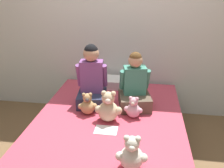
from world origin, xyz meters
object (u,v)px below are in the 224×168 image
at_px(teddy_bear_between_children, 109,108).
at_px(sign_card, 106,130).
at_px(teddy_bear_at_foot_of_bed, 132,155).
at_px(bed, 109,137).
at_px(teddy_bear_held_by_left_child, 88,105).
at_px(teddy_bear_held_by_right_child, 133,109).
at_px(pillow_at_headboard, 118,83).
at_px(child_on_right, 135,87).
at_px(child_on_left, 92,80).

bearing_deg(teddy_bear_between_children, sign_card, -90.35).
bearing_deg(teddy_bear_at_foot_of_bed, bed, 110.63).
bearing_deg(teddy_bear_at_foot_of_bed, sign_card, 118.72).
bearing_deg(teddy_bear_held_by_left_child, teddy_bear_held_by_right_child, -12.43).
relative_size(teddy_bear_held_by_left_child, teddy_bear_at_foot_of_bed, 0.84).
xyz_separation_m(teddy_bear_held_by_left_child, teddy_bear_at_foot_of_bed, (0.50, -0.72, 0.02)).
xyz_separation_m(bed, pillow_at_headboard, (0.00, 0.81, 0.28)).
bearing_deg(child_on_right, child_on_left, 167.89).
relative_size(teddy_bear_held_by_left_child, pillow_at_headboard, 0.48).
relative_size(teddy_bear_held_by_right_child, pillow_at_headboard, 0.46).
height_order(child_on_left, sign_card, child_on_left).
height_order(teddy_bear_held_by_left_child, pillow_at_headboard, teddy_bear_held_by_left_child).
bearing_deg(child_on_right, pillow_at_headboard, 103.56).
distance_m(bed, sign_card, 0.31).
distance_m(bed, teddy_bear_at_foot_of_bed, 0.79).
relative_size(child_on_left, sign_card, 3.21).
bearing_deg(teddy_bear_at_foot_of_bed, teddy_bear_between_children, 111.40).
bearing_deg(child_on_right, teddy_bear_held_by_left_child, -164.47).
xyz_separation_m(bed, child_on_right, (0.24, 0.30, 0.45)).
xyz_separation_m(child_on_right, teddy_bear_at_foot_of_bed, (0.04, -0.96, -0.11)).
bearing_deg(bed, pillow_at_headboard, 90.00).
height_order(teddy_bear_at_foot_of_bed, sign_card, teddy_bear_at_foot_of_bed).
distance_m(bed, teddy_bear_held_by_right_child, 0.41).
bearing_deg(teddy_bear_at_foot_of_bed, teddy_bear_held_by_right_child, 90.69).
bearing_deg(sign_card, teddy_bear_held_by_right_child, 49.77).
height_order(bed, teddy_bear_between_children, teddy_bear_between_children).
distance_m(bed, teddy_bear_between_children, 0.36).
bearing_deg(pillow_at_headboard, teddy_bear_at_foot_of_bed, -79.53).
bearing_deg(pillow_at_headboard, child_on_left, -115.23).
xyz_separation_m(child_on_left, teddy_bear_held_by_left_child, (0.00, -0.24, -0.18)).
bearing_deg(child_on_right, teddy_bear_at_foot_of_bed, -99.44).
relative_size(bed, child_on_left, 2.88).
bearing_deg(child_on_right, teddy_bear_between_children, -135.76).
bearing_deg(child_on_left, teddy_bear_held_by_right_child, -33.36).
height_order(teddy_bear_at_foot_of_bed, pillow_at_headboard, teddy_bear_at_foot_of_bed).
bearing_deg(child_on_left, sign_card, -71.30).
height_order(child_on_right, teddy_bear_held_by_left_child, child_on_right).
relative_size(teddy_bear_held_by_right_child, sign_card, 1.08).
distance_m(bed, pillow_at_headboard, 0.85).
relative_size(bed, teddy_bear_at_foot_of_bed, 6.93).
distance_m(teddy_bear_held_by_left_child, teddy_bear_held_by_right_child, 0.47).
distance_m(child_on_right, pillow_at_headboard, 0.58).
bearing_deg(teddy_bear_held_by_left_child, bed, -28.17).
bearing_deg(teddy_bear_between_children, teddy_bear_held_by_right_child, 22.09).
bearing_deg(bed, teddy_bear_between_children, -82.33).
height_order(bed, sign_card, sign_card).
relative_size(child_on_right, teddy_bear_held_by_right_child, 2.68).
height_order(child_on_right, teddy_bear_between_children, child_on_right).
bearing_deg(teddy_bear_held_by_right_child, teddy_bear_at_foot_of_bed, -79.71).
height_order(child_on_left, teddy_bear_held_by_left_child, child_on_left).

